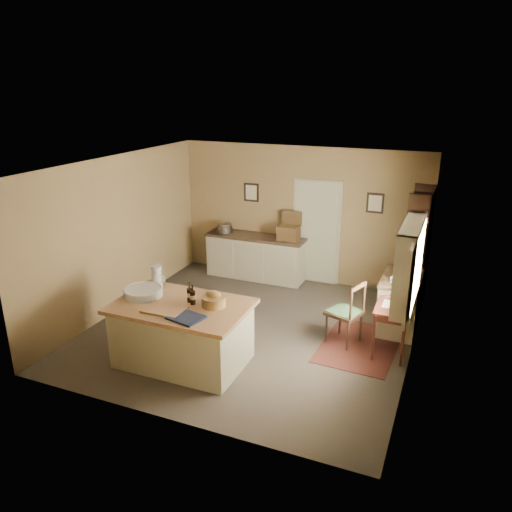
{
  "coord_description": "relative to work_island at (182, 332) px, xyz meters",
  "views": [
    {
      "loc": [
        2.89,
        -6.74,
        3.83
      ],
      "look_at": [
        -0.07,
        0.38,
        1.15
      ],
      "focal_mm": 35.0,
      "sensor_mm": 36.0,
      "label": 1
    }
  ],
  "objects": [
    {
      "name": "wall_front",
      "position": [
        0.53,
        -1.22,
        0.87
      ],
      "size": [
        5.0,
        0.1,
        2.7
      ],
      "primitive_type": "cube",
      "color": "olive",
      "rests_on": "ground"
    },
    {
      "name": "desk_chair",
      "position": [
        2.01,
        1.45,
        0.02
      ],
      "size": [
        0.6,
        0.6,
        1.0
      ],
      "primitive_type": null,
      "rotation": [
        0.0,
        0.0,
        -0.34
      ],
      "color": "black",
      "rests_on": "ground"
    },
    {
      "name": "shelving_unit",
      "position": [
        2.88,
        3.28,
        0.59
      ],
      "size": [
        0.37,
        0.97,
        2.15
      ],
      "color": "black",
      "rests_on": "ground"
    },
    {
      "name": "rug",
      "position": [
        2.28,
        1.44,
        -0.48
      ],
      "size": [
        1.18,
        1.65,
        0.01
      ],
      "primitive_type": "cube",
      "rotation": [
        0.0,
        0.0,
        -0.05
      ],
      "color": "#4D2019",
      "rests_on": "ground"
    },
    {
      "name": "window",
      "position": [
        2.95,
        1.08,
        1.07
      ],
      "size": [
        0.25,
        1.99,
        1.12
      ],
      "color": "beige",
      "rests_on": "ground"
    },
    {
      "name": "ceiling",
      "position": [
        0.53,
        1.28,
        2.22
      ],
      "size": [
        5.0,
        5.0,
        0.0
      ],
      "primitive_type": "plane",
      "color": "silver",
      "rests_on": "wall_back"
    },
    {
      "name": "framed_prints",
      "position": [
        0.73,
        3.76,
        1.24
      ],
      "size": [
        2.82,
        0.02,
        0.38
      ],
      "color": "black",
      "rests_on": "ground"
    },
    {
      "name": "wall_back",
      "position": [
        0.53,
        3.78,
        0.87
      ],
      "size": [
        5.0,
        0.1,
        2.7
      ],
      "primitive_type": "cube",
      "color": "olive",
      "rests_on": "ground"
    },
    {
      "name": "writing_desk",
      "position": [
        2.73,
        1.45,
        0.18
      ],
      "size": [
        0.49,
        0.8,
        0.82
      ],
      "color": "#3C1913",
      "rests_on": "ground"
    },
    {
      "name": "right_cabinet",
      "position": [
        2.73,
        2.29,
        -0.02
      ],
      "size": [
        0.61,
        1.09,
        0.99
      ],
      "color": "beige",
      "rests_on": "ground"
    },
    {
      "name": "wall_left",
      "position": [
        -1.97,
        1.28,
        0.87
      ],
      "size": [
        0.1,
        5.0,
        2.7
      ],
      "primitive_type": "cube",
      "color": "olive",
      "rests_on": "ground"
    },
    {
      "name": "ground",
      "position": [
        0.53,
        1.28,
        -0.48
      ],
      "size": [
        5.0,
        5.0,
        0.0
      ],
      "primitive_type": "plane",
      "color": "brown",
      "rests_on": "ground"
    },
    {
      "name": "door",
      "position": [
        0.88,
        3.75,
        0.57
      ],
      "size": [
        0.97,
        0.06,
        2.11
      ],
      "primitive_type": "cube",
      "color": "beige",
      "rests_on": "ground"
    },
    {
      "name": "wall_right",
      "position": [
        3.03,
        1.28,
        0.87
      ],
      "size": [
        0.1,
        5.0,
        2.7
      ],
      "primitive_type": "cube",
      "color": "olive",
      "rests_on": "ground"
    },
    {
      "name": "work_island",
      "position": [
        0.0,
        0.0,
        0.0
      ],
      "size": [
        1.89,
        1.23,
        1.2
      ],
      "rotation": [
        0.0,
        0.0,
        0.0
      ],
      "color": "beige",
      "rests_on": "ground"
    },
    {
      "name": "sideboard",
      "position": [
        -0.3,
        3.48,
        -0.0
      ],
      "size": [
        2.05,
        0.58,
        1.18
      ],
      "color": "beige",
      "rests_on": "ground"
    }
  ]
}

